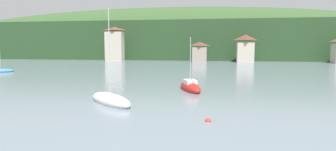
{
  "coord_description": "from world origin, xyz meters",
  "views": [
    {
      "loc": [
        4.16,
        15.28,
        4.8
      ],
      "look_at": [
        0.0,
        40.54,
        2.05
      ],
      "focal_mm": 29.79,
      "sensor_mm": 36.0,
      "label": 1
    }
  ],
  "objects_px": {
    "sailboat_mid_3": "(110,100)",
    "sailboat_far_4": "(1,71)",
    "shore_building_central": "(245,49)",
    "shore_building_west": "(115,45)",
    "sailboat_mid_1": "(190,87)",
    "shore_building_westcentral": "(200,52)",
    "mooring_buoy_mid": "(208,121)"
  },
  "relations": [
    {
      "from": "sailboat_mid_3",
      "to": "sailboat_far_4",
      "type": "xyz_separation_m",
      "value": [
        -29.5,
        22.78,
        -0.07
      ]
    },
    {
      "from": "shore_building_central",
      "to": "sailboat_mid_3",
      "type": "height_order",
      "value": "shore_building_central"
    },
    {
      "from": "shore_building_west",
      "to": "sailboat_mid_1",
      "type": "relative_size",
      "value": 1.73
    },
    {
      "from": "shore_building_westcentral",
      "to": "shore_building_central",
      "type": "xyz_separation_m",
      "value": [
        12.99,
        0.86,
        1.02
      ]
    },
    {
      "from": "shore_building_westcentral",
      "to": "shore_building_central",
      "type": "relative_size",
      "value": 0.74
    },
    {
      "from": "sailboat_far_4",
      "to": "mooring_buoy_mid",
      "type": "bearing_deg",
      "value": -74.93
    },
    {
      "from": "shore_building_west",
      "to": "shore_building_central",
      "type": "height_order",
      "value": "shore_building_west"
    },
    {
      "from": "sailboat_far_4",
      "to": "shore_building_westcentral",
      "type": "bearing_deg",
      "value": 8.85
    },
    {
      "from": "sailboat_mid_3",
      "to": "sailboat_far_4",
      "type": "bearing_deg",
      "value": 2.65
    },
    {
      "from": "sailboat_mid_1",
      "to": "sailboat_mid_3",
      "type": "bearing_deg",
      "value": 121.37
    },
    {
      "from": "shore_building_west",
      "to": "shore_building_central",
      "type": "relative_size",
      "value": 1.32
    },
    {
      "from": "sailboat_mid_3",
      "to": "sailboat_far_4",
      "type": "distance_m",
      "value": 37.27
    },
    {
      "from": "sailboat_mid_3",
      "to": "sailboat_far_4",
      "type": "height_order",
      "value": "sailboat_mid_3"
    },
    {
      "from": "shore_building_west",
      "to": "sailboat_far_4",
      "type": "bearing_deg",
      "value": -101.74
    },
    {
      "from": "shore_building_westcentral",
      "to": "shore_building_central",
      "type": "distance_m",
      "value": 13.06
    },
    {
      "from": "shore_building_central",
      "to": "sailboat_mid_1",
      "type": "xyz_separation_m",
      "value": [
        -11.3,
        -53.28,
        -3.53
      ]
    },
    {
      "from": "shore_building_central",
      "to": "sailboat_far_4",
      "type": "bearing_deg",
      "value": -140.54
    },
    {
      "from": "sailboat_far_4",
      "to": "mooring_buoy_mid",
      "type": "height_order",
      "value": "sailboat_far_4"
    },
    {
      "from": "sailboat_far_4",
      "to": "mooring_buoy_mid",
      "type": "relative_size",
      "value": 13.61
    },
    {
      "from": "shore_building_westcentral",
      "to": "mooring_buoy_mid",
      "type": "xyz_separation_m",
      "value": [
        3.87,
        -64.69,
        -2.85
      ]
    },
    {
      "from": "mooring_buoy_mid",
      "to": "sailboat_far_4",
      "type": "bearing_deg",
      "value": 144.31
    },
    {
      "from": "shore_building_west",
      "to": "sailboat_mid_3",
      "type": "distance_m",
      "value": 64.33
    },
    {
      "from": "shore_building_central",
      "to": "sailboat_mid_3",
      "type": "bearing_deg",
      "value": -105.74
    },
    {
      "from": "shore_building_west",
      "to": "sailboat_mid_3",
      "type": "relative_size",
      "value": 1.29
    },
    {
      "from": "shore_building_westcentral",
      "to": "sailboat_mid_3",
      "type": "bearing_deg",
      "value": -94.06
    },
    {
      "from": "shore_building_central",
      "to": "sailboat_mid_1",
      "type": "distance_m",
      "value": 54.58
    },
    {
      "from": "sailboat_mid_1",
      "to": "mooring_buoy_mid",
      "type": "height_order",
      "value": "sailboat_mid_1"
    },
    {
      "from": "shore_building_west",
      "to": "sailboat_mid_1",
      "type": "bearing_deg",
      "value": -62.16
    },
    {
      "from": "shore_building_west",
      "to": "mooring_buoy_mid",
      "type": "bearing_deg",
      "value": -65.22
    },
    {
      "from": "sailboat_mid_1",
      "to": "shore_building_west",
      "type": "bearing_deg",
      "value": 5.98
    },
    {
      "from": "shore_building_westcentral",
      "to": "mooring_buoy_mid",
      "type": "bearing_deg",
      "value": -86.58
    },
    {
      "from": "sailboat_mid_1",
      "to": "sailboat_far_4",
      "type": "relative_size",
      "value": 1.05
    }
  ]
}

